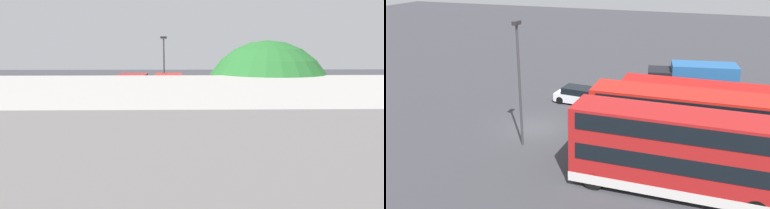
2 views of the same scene
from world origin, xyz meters
The scene contains 11 objects.
ground_plane centered at (0.00, 0.00, 0.00)m, with size 140.00×140.00×0.00m, color #38383D.
bus_single_deck_near_end centered at (-5.60, 11.11, 1.62)m, with size 2.84×11.84×2.95m.
bus_single_deck_second centered at (-1.92, 10.82, 1.62)m, with size 2.76×11.10×2.95m.
bus_double_decker_third centered at (1.96, 11.06, 2.45)m, with size 2.89×11.86×4.55m.
bus_double_decker_fourth centered at (5.40, 10.64, 2.45)m, with size 2.65×11.01×4.55m.
box_truck_blue centered at (-10.58, 10.24, 1.71)m, with size 3.83×7.83×3.20m.
car_hatchback_silver centered at (-6.11, 1.37, 0.70)m, with size 2.12×4.59×1.43m.
lamp_post_tall centered at (2.88, 0.41, 4.82)m, with size 0.70×0.30×8.26m.
tree_leftmost centered at (-2.49, 25.18, 4.81)m, with size 4.79×4.79×7.22m.
tree_midright centered at (-0.49, 24.57, 3.98)m, with size 3.71×3.71×5.86m.
depot_building_backdrop centered at (-0.24, 29.28, 3.02)m, with size 18.63×6.05×6.05m, color #9E9993.
Camera 1 is at (0.51, 36.85, 6.92)m, focal length 29.87 mm.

